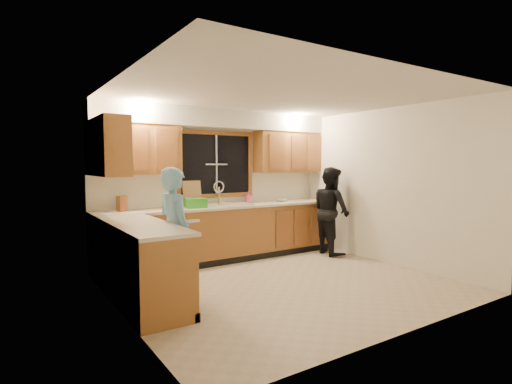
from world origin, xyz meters
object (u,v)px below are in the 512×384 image
sink (224,209)px  man (175,232)px  woman (331,211)px  dish_crate (196,203)px  dishwasher (177,241)px  stove (157,275)px  knife_block (122,204)px  soap_bottle (248,197)px  bowl (281,200)px

sink → man: bearing=-136.9°
woman → sink: bearing=82.2°
dish_crate → sink: bearing=6.0°
sink → dishwasher: sink is taller
dishwasher → stove: size_ratio=0.91×
stove → knife_block: 2.00m
man → woman: man is taller
man → soap_bottle: size_ratio=7.90×
man → soap_bottle: bearing=-59.3°
sink → stove: bearing=-134.6°
dish_crate → bowl: dish_crate is taller
dishwasher → bowl: bearing=0.1°
man → sink: bearing=-53.1°
sink → bowl: size_ratio=4.06×
man → knife_block: size_ratio=6.98×
soap_bottle → bowl: size_ratio=0.94×
sink → knife_block: (-1.65, 0.08, 0.17)m
sink → bowl: 1.17m
dishwasher → stove: stove is taller
dishwasher → woman: woman is taller
woman → soap_bottle: 1.50m
stove → soap_bottle: soap_bottle is taller
woman → man: bearing=113.1°
stove → woman: size_ratio=0.58×
woman → soap_bottle: woman is taller
dishwasher → dish_crate: size_ratio=2.59×
dishwasher → stove: bearing=-117.7°
sink → woman: 1.93m
stove → man: man is taller
man → dish_crate: size_ratio=4.96×
woman → stove: bearing=119.5°
stove → soap_bottle: size_ratio=4.53×
stove → man: (0.41, 0.52, 0.34)m
soap_bottle → knife_block: bearing=-177.3°
stove → knife_block: bearing=85.5°
woman → bowl: size_ratio=7.33×
dish_crate → bowl: (1.72, 0.05, -0.05)m
stove → man: 0.74m
stove → bowl: size_ratio=4.25×
woman → knife_block: size_ratio=6.91×
sink → bowl: bearing=-0.6°
stove → sink: bearing=45.4°
stove → woman: bearing=18.3°
knife_block → soap_bottle: (2.24, 0.10, -0.01)m
man → soap_bottle: (1.98, 1.49, 0.23)m
woman → soap_bottle: size_ratio=7.82×
stove → dishwasher: bearing=62.3°
woman → bowl: woman is taller
dishwasher → bowl: (2.02, 0.00, 0.54)m
bowl → dishwasher: bearing=-179.9°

